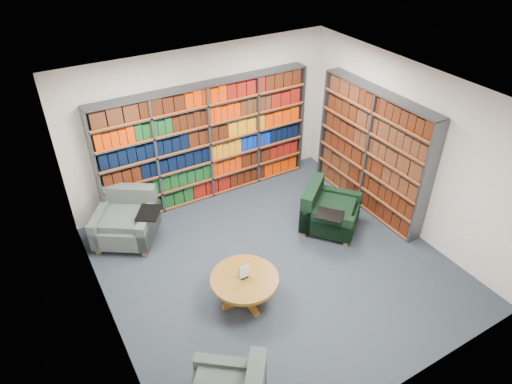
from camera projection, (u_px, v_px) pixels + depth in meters
room_shell at (278, 192)px, 6.40m from camera, size 5.02×5.02×2.82m
bookshelf_back at (208, 143)px, 8.24m from camera, size 4.00×0.28×2.20m
bookshelf_right at (371, 152)px, 7.98m from camera, size 0.28×2.50×2.20m
chair_teal_left at (127, 220)px, 7.61m from camera, size 1.27×1.27×0.84m
chair_green_right at (326, 212)px, 7.82m from camera, size 1.24×1.24×0.80m
coffee_table at (245, 282)px, 6.39m from camera, size 0.96×0.96×0.68m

